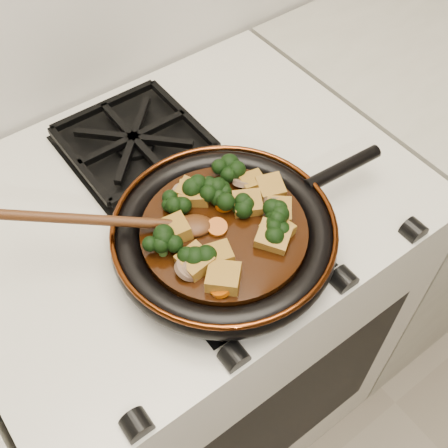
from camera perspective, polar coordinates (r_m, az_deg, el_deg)
stove at (r=1.30m, az=-3.30°, el=-10.07°), size 0.76×0.60×0.90m
burner_grate_front at (r=0.84m, az=0.68°, el=-2.36°), size 0.23×0.23×0.03m
burner_grate_back at (r=1.00m, az=-9.13°, el=8.27°), size 0.23×0.23×0.03m
skillet at (r=0.82m, az=0.13°, el=-1.04°), size 0.46×0.33×0.05m
braising_sauce at (r=0.81m, az=-0.00°, el=-0.90°), size 0.24×0.24×0.02m
tofu_cube_0 at (r=0.75m, az=-0.06°, el=-5.49°), size 0.06×0.06×0.03m
tofu_cube_1 at (r=0.80m, az=-5.06°, el=-0.59°), size 0.05×0.05×0.03m
tofu_cube_2 at (r=0.79m, az=5.02°, el=-1.37°), size 0.06×0.06×0.03m
tofu_cube_3 at (r=0.82m, az=2.39°, el=2.04°), size 0.06×0.06×0.03m
tofu_cube_4 at (r=0.85m, az=2.91°, el=4.24°), size 0.04×0.04×0.02m
tofu_cube_5 at (r=0.77m, az=-0.53°, el=-3.20°), size 0.05×0.05×0.03m
tofu_cube_6 at (r=0.85m, az=4.74°, el=3.67°), size 0.05×0.05×0.03m
tofu_cube_7 at (r=0.76m, az=-2.92°, el=-3.84°), size 0.04×0.05×0.03m
tofu_cube_8 at (r=0.80m, az=5.42°, el=-0.64°), size 0.05×0.05×0.02m
tofu_cube_9 at (r=0.82m, az=5.59°, el=1.29°), size 0.05×0.06×0.03m
tofu_cube_10 at (r=0.84m, az=-3.61°, el=3.36°), size 0.05×0.05×0.02m
tofu_cube_11 at (r=0.84m, az=-3.06°, el=3.10°), size 0.06×0.06×0.03m
broccoli_floret_0 at (r=0.86m, az=0.22°, el=5.28°), size 0.08×0.08×0.06m
broccoli_floret_1 at (r=0.81m, az=5.25°, el=0.73°), size 0.07×0.07×0.07m
broccoli_floret_2 at (r=0.77m, az=-6.22°, el=-2.44°), size 0.07×0.07×0.07m
broccoli_floret_3 at (r=0.79m, az=5.29°, el=-0.78°), size 0.09×0.09×0.06m
broccoli_floret_4 at (r=0.76m, az=-2.96°, el=-3.58°), size 0.08×0.08×0.06m
broccoli_floret_5 at (r=0.83m, az=-0.75°, el=3.25°), size 0.07×0.08×0.07m
broccoli_floret_6 at (r=0.83m, az=-2.43°, el=2.94°), size 0.09×0.09×0.07m
broccoli_floret_7 at (r=0.82m, az=1.24°, el=1.97°), size 0.07×0.07×0.06m
broccoli_floret_8 at (r=0.83m, az=-4.87°, el=2.14°), size 0.08×0.08×0.06m
broccoli_floret_9 at (r=0.85m, az=-1.20°, el=4.13°), size 0.08×0.07×0.06m
carrot_coin_0 at (r=0.83m, az=0.02°, el=2.04°), size 0.03×0.03×0.01m
carrot_coin_1 at (r=0.83m, az=2.50°, el=1.97°), size 0.03×0.03×0.02m
carrot_coin_2 at (r=0.80m, az=-0.70°, el=-0.33°), size 0.03×0.03×0.01m
carrot_coin_3 at (r=0.74m, az=-0.31°, el=-6.49°), size 0.03×0.03×0.02m
mushroom_slice_0 at (r=0.76m, az=-3.71°, el=-4.55°), size 0.05×0.05×0.03m
mushroom_slice_1 at (r=0.76m, az=-3.37°, el=-4.73°), size 0.04×0.04×0.03m
mushroom_slice_2 at (r=0.84m, az=-4.33°, el=3.12°), size 0.04×0.04×0.02m
mushroom_slice_3 at (r=0.85m, az=1.98°, el=4.25°), size 0.05×0.05×0.02m
mushroom_slice_4 at (r=0.83m, az=5.08°, el=2.44°), size 0.04×0.04×0.03m
wooden_spoon at (r=0.79m, az=-8.97°, el=0.17°), size 0.16×0.11×0.27m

